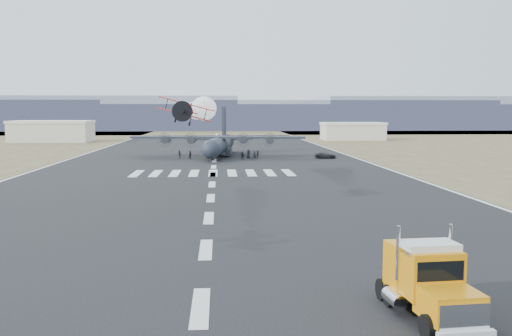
{
  "coord_description": "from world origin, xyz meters",
  "views": [
    {
      "loc": [
        0.99,
        -39.92,
        9.85
      ],
      "look_at": [
        4.75,
        17.93,
        4.0
      ],
      "focal_mm": 40.0,
      "sensor_mm": 36.0,
      "label": 1
    }
  ],
  "objects": [
    {
      "name": "runway_markings",
      "position": [
        0.0,
        60.0,
        0.01
      ],
      "size": [
        60.0,
        260.0,
        0.01
      ],
      "primitive_type": null,
      "color": "silver",
      "rests_on": "ground"
    },
    {
      "name": "crew_b",
      "position": [
        -7.23,
        78.19,
        0.82
      ],
      "size": [
        0.71,
        0.91,
        1.64
      ],
      "primitive_type": "imported",
      "rotation": [
        0.0,
        0.0,
        5.02
      ],
      "color": "black",
      "rests_on": "ground"
    },
    {
      "name": "aerobatic_biplane",
      "position": [
        -2.38,
        18.99,
        9.81
      ],
      "size": [
        5.66,
        5.19,
        2.89
      ],
      "rotation": [
        0.0,
        0.26,
        -0.05
      ],
      "color": "red"
    },
    {
      "name": "crew_f",
      "position": [
        5.68,
        75.31,
        0.79
      ],
      "size": [
        1.52,
        1.02,
        1.57
      ],
      "primitive_type": "imported",
      "rotation": [
        0.0,
        0.0,
        5.86
      ],
      "color": "black",
      "rests_on": "ground"
    },
    {
      "name": "ridge_seg_c",
      "position": [
        -65.0,
        260.0,
        8.5
      ],
      "size": [
        150.0,
        50.0,
        17.0
      ],
      "primitive_type": "cube",
      "color": "gray",
      "rests_on": "ground"
    },
    {
      "name": "semi_truck",
      "position": [
        10.87,
        -14.05,
        1.8
      ],
      "size": [
        3.3,
        8.28,
        3.67
      ],
      "rotation": [
        0.0,
        0.0,
        0.09
      ],
      "color": "black",
      "rests_on": "ground"
    },
    {
      "name": "scrub_far",
      "position": [
        0.0,
        230.0,
        0.0
      ],
      "size": [
        500.0,
        80.0,
        0.0
      ],
      "primitive_type": "cube",
      "color": "brown",
      "rests_on": "ground"
    },
    {
      "name": "hangar_left",
      "position": [
        -52.0,
        145.0,
        3.41
      ],
      "size": [
        24.5,
        14.5,
        6.7
      ],
      "color": "#BAB4A6",
      "rests_on": "ground"
    },
    {
      "name": "ground",
      "position": [
        0.0,
        0.0,
        0.0
      ],
      "size": [
        500.0,
        500.0,
        0.0
      ],
      "primitive_type": "plane",
      "color": "black",
      "rests_on": "ground"
    },
    {
      "name": "crew_h",
      "position": [
        -4.85,
        76.22,
        0.85
      ],
      "size": [
        0.96,
        0.81,
        1.7
      ],
      "primitive_type": "imported",
      "rotation": [
        0.0,
        0.0,
        0.44
      ],
      "color": "black",
      "rests_on": "ground"
    },
    {
      "name": "ridge_seg_f",
      "position": [
        130.0,
        260.0,
        8.5
      ],
      "size": [
        150.0,
        50.0,
        17.0
      ],
      "primitive_type": "cube",
      "color": "gray",
      "rests_on": "ground"
    },
    {
      "name": "crew_a",
      "position": [
        0.57,
        79.5,
        0.9
      ],
      "size": [
        0.74,
        0.8,
        1.8
      ],
      "primitive_type": "imported",
      "rotation": [
        0.0,
        0.0,
        1.21
      ],
      "color": "black",
      "rests_on": "ground"
    },
    {
      "name": "smoke_trail",
      "position": [
        -1.28,
        41.06,
        10.0
      ],
      "size": [
        3.64,
        26.74,
        3.64
      ],
      "rotation": [
        0.0,
        0.0,
        -0.05
      ],
      "color": "white"
    },
    {
      "name": "ridge_seg_d",
      "position": [
        0.0,
        260.0,
        6.5
      ],
      "size": [
        150.0,
        50.0,
        13.0
      ],
      "primitive_type": "cube",
      "color": "gray",
      "rests_on": "ground"
    },
    {
      "name": "crew_d",
      "position": [
        0.73,
        76.7,
        0.94
      ],
      "size": [
        1.16,
        0.71,
        1.87
      ],
      "primitive_type": "imported",
      "rotation": [
        0.0,
        0.0,
        3.0
      ],
      "color": "black",
      "rests_on": "ground"
    },
    {
      "name": "transport_aircraft",
      "position": [
        0.99,
        83.68,
        2.77
      ],
      "size": [
        37.21,
        30.56,
        10.73
      ],
      "rotation": [
        0.0,
        0.0,
        -0.12
      ],
      "color": "#1E252D",
      "rests_on": "ground"
    },
    {
      "name": "hangar_right",
      "position": [
        46.0,
        150.0,
        3.01
      ],
      "size": [
        20.5,
        12.5,
        5.9
      ],
      "color": "#BAB4A6",
      "rests_on": "ground"
    },
    {
      "name": "crew_e",
      "position": [
        7.09,
        78.51,
        0.89
      ],
      "size": [
        0.99,
        0.99,
        1.78
      ],
      "primitive_type": "imported",
      "rotation": [
        0.0,
        0.0,
        2.37
      ],
      "color": "black",
      "rests_on": "ground"
    },
    {
      "name": "ridge_seg_e",
      "position": [
        65.0,
        260.0,
        7.5
      ],
      "size": [
        150.0,
        50.0,
        15.0
      ],
      "primitive_type": "cube",
      "color": "gray",
      "rests_on": "ground"
    },
    {
      "name": "support_vehicle",
      "position": [
        22.94,
        76.46,
        0.61
      ],
      "size": [
        4.49,
        2.23,
        1.22
      ],
      "primitive_type": "imported",
      "rotation": [
        0.0,
        0.0,
        1.52
      ],
      "color": "black",
      "rests_on": "ground"
    },
    {
      "name": "crew_g",
      "position": [
        8.25,
        76.58,
        0.81
      ],
      "size": [
        0.62,
        0.53,
        1.62
      ],
      "primitive_type": "imported",
      "rotation": [
        0.0,
        0.0,
        6.21
      ],
      "color": "black",
      "rests_on": "ground"
    },
    {
      "name": "crew_c",
      "position": [
        9.03,
        78.23,
        0.79
      ],
      "size": [
        0.98,
        1.1,
        1.57
      ],
      "primitive_type": "imported",
      "rotation": [
        0.0,
        0.0,
        0.94
      ],
      "color": "black",
      "rests_on": "ground"
    }
  ]
}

